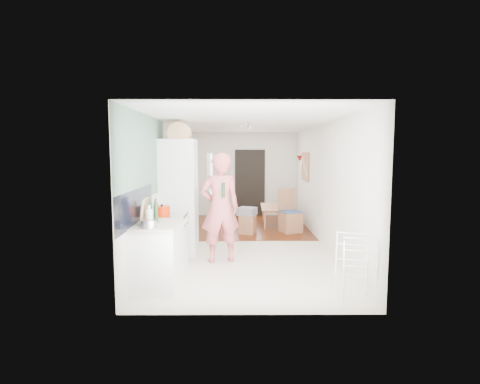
{
  "coord_description": "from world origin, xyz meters",
  "views": [
    {
      "loc": [
        -0.15,
        -7.74,
        1.91
      ],
      "look_at": [
        -0.12,
        0.2,
        1.07
      ],
      "focal_mm": 28.0,
      "sensor_mm": 36.0,
      "label": 1
    }
  ],
  "objects_px": {
    "person": "(220,198)",
    "stool": "(248,225)",
    "dining_table": "(277,217)",
    "dining_chair": "(291,211)",
    "drying_rack": "(356,267)"
  },
  "relations": [
    {
      "from": "person",
      "to": "dining_chair",
      "type": "distance_m",
      "value": 2.91
    },
    {
      "from": "person",
      "to": "drying_rack",
      "type": "distance_m",
      "value": 2.61
    },
    {
      "from": "drying_rack",
      "to": "dining_table",
      "type": "bearing_deg",
      "value": 115.55
    },
    {
      "from": "person",
      "to": "dining_chair",
      "type": "xyz_separation_m",
      "value": [
        1.57,
        2.38,
        -0.6
      ]
    },
    {
      "from": "dining_chair",
      "to": "stool",
      "type": "bearing_deg",
      "value": 169.54
    },
    {
      "from": "person",
      "to": "dining_table",
      "type": "relative_size",
      "value": 1.85
    },
    {
      "from": "dining_table",
      "to": "dining_chair",
      "type": "distance_m",
      "value": 0.96
    },
    {
      "from": "person",
      "to": "drying_rack",
      "type": "xyz_separation_m",
      "value": [
        1.85,
        -1.71,
        -0.69
      ]
    },
    {
      "from": "person",
      "to": "stool",
      "type": "relative_size",
      "value": 4.95
    },
    {
      "from": "dining_table",
      "to": "dining_chair",
      "type": "xyz_separation_m",
      "value": [
        0.22,
        -0.89,
        0.31
      ]
    },
    {
      "from": "person",
      "to": "stool",
      "type": "bearing_deg",
      "value": -119.31
    },
    {
      "from": "person",
      "to": "stool",
      "type": "height_order",
      "value": "person"
    },
    {
      "from": "dining_table",
      "to": "stool",
      "type": "xyz_separation_m",
      "value": [
        -0.81,
        -1.06,
        0.01
      ]
    },
    {
      "from": "stool",
      "to": "dining_table",
      "type": "bearing_deg",
      "value": 52.7
    },
    {
      "from": "person",
      "to": "dining_chair",
      "type": "height_order",
      "value": "person"
    }
  ]
}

